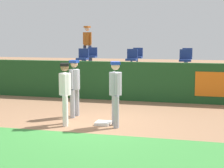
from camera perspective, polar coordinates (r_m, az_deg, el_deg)
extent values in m
plane|color=#936B4C|center=(9.66, -2.95, -6.68)|extent=(60.00, 60.00, 0.00)
cube|color=#388438|center=(7.60, -8.07, -10.69)|extent=(18.00, 2.80, 0.01)
cube|color=white|center=(9.67, -1.46, -6.41)|extent=(0.40, 0.40, 0.08)
cylinder|color=white|center=(9.79, -7.60, -4.03)|extent=(0.14, 0.14, 0.84)
cylinder|color=white|center=(9.49, -7.67, -4.40)|extent=(0.14, 0.14, 0.84)
cylinder|color=white|center=(9.52, -7.71, -0.02)|extent=(0.41, 0.41, 0.59)
sphere|color=#8C6647|center=(9.47, -7.76, 2.75)|extent=(0.22, 0.22, 0.22)
cube|color=black|center=(9.47, -7.77, 3.17)|extent=(0.29, 0.29, 0.08)
cylinder|color=white|center=(9.71, -7.67, 0.25)|extent=(0.09, 0.09, 0.55)
cylinder|color=white|center=(9.33, -7.76, -0.06)|extent=(0.09, 0.09, 0.55)
ellipsoid|color=brown|center=(9.74, -7.08, -1.12)|extent=(0.18, 0.23, 0.28)
cylinder|color=#9EA3AD|center=(9.53, 0.40, -4.21)|extent=(0.15, 0.15, 0.86)
cylinder|color=#9EA3AD|center=(9.23, 0.71, -4.60)|extent=(0.15, 0.15, 0.86)
cylinder|color=#9EA3AD|center=(9.25, 0.56, 0.05)|extent=(0.44, 0.44, 0.61)
sphere|color=beige|center=(9.20, 0.56, 2.98)|extent=(0.23, 0.23, 0.23)
cube|color=#193899|center=(9.20, 0.56, 3.43)|extent=(0.31, 0.31, 0.08)
cylinder|color=#9EA3AD|center=(9.45, 0.37, 0.32)|extent=(0.09, 0.09, 0.57)
cylinder|color=#9EA3AD|center=(9.06, 0.76, 0.01)|extent=(0.09, 0.09, 0.57)
cylinder|color=#9EA3AD|center=(10.73, -5.75, -2.97)|extent=(0.14, 0.14, 0.84)
cylinder|color=#9EA3AD|center=(10.45, -6.47, -3.25)|extent=(0.14, 0.14, 0.84)
cylinder|color=#9EA3AD|center=(10.48, -6.16, 0.75)|extent=(0.35, 0.35, 0.59)
sphere|color=tan|center=(10.44, -6.20, 3.29)|extent=(0.22, 0.22, 0.22)
cube|color=#193899|center=(10.43, -6.20, 3.68)|extent=(0.25, 0.25, 0.08)
cylinder|color=#9EA3AD|center=(10.66, -5.71, 0.97)|extent=(0.09, 0.09, 0.56)
cylinder|color=#9EA3AD|center=(10.30, -6.64, 0.74)|extent=(0.09, 0.09, 0.56)
cube|color=#19471E|center=(13.30, 2.05, 0.48)|extent=(18.00, 0.24, 1.47)
cube|color=orange|center=(12.90, 16.75, -0.06)|extent=(1.50, 0.02, 0.88)
cube|color=#59595E|center=(15.83, 4.00, 0.87)|extent=(18.00, 4.80, 1.07)
cylinder|color=#4C4C51|center=(14.58, 3.21, 3.22)|extent=(0.08, 0.08, 0.40)
cube|color=navy|center=(14.57, 3.21, 4.00)|extent=(0.44, 0.44, 0.08)
cube|color=navy|center=(14.74, 3.36, 4.98)|extent=(0.44, 0.06, 0.40)
cylinder|color=#4C4C51|center=(14.33, 11.84, 2.99)|extent=(0.08, 0.08, 0.40)
cube|color=navy|center=(14.32, 11.86, 3.79)|extent=(0.47, 0.44, 0.08)
cube|color=navy|center=(14.49, 11.92, 4.78)|extent=(0.47, 0.06, 0.40)
cylinder|color=#4C4C51|center=(16.90, -3.39, 3.81)|extent=(0.08, 0.08, 0.40)
cube|color=navy|center=(16.89, -3.39, 4.49)|extent=(0.47, 0.44, 0.08)
cube|color=navy|center=(17.06, -3.21, 5.33)|extent=(0.47, 0.06, 0.40)
cylinder|color=#4C4C51|center=(16.13, 12.14, 3.47)|extent=(0.08, 0.08, 0.40)
cube|color=navy|center=(16.11, 12.16, 4.18)|extent=(0.45, 0.44, 0.08)
cube|color=navy|center=(16.29, 12.21, 5.06)|extent=(0.45, 0.06, 0.40)
cylinder|color=#4C4C51|center=(15.14, -4.85, 3.36)|extent=(0.08, 0.08, 0.40)
cube|color=navy|center=(15.13, -4.86, 4.12)|extent=(0.46, 0.44, 0.08)
cube|color=navy|center=(15.29, -4.64, 5.06)|extent=(0.46, 0.06, 0.40)
cylinder|color=#4C4C51|center=(16.36, 4.13, 3.68)|extent=(0.08, 0.08, 0.40)
cube|color=navy|center=(16.35, 4.13, 4.38)|extent=(0.46, 0.44, 0.08)
cube|color=navy|center=(16.53, 4.26, 5.25)|extent=(0.46, 0.06, 0.40)
cylinder|color=#33384C|center=(17.49, -3.61, 4.80)|extent=(0.16, 0.16, 0.92)
cylinder|color=#33384C|center=(17.71, -4.47, 4.82)|extent=(0.16, 0.16, 0.92)
cylinder|color=#BF5919|center=(17.58, -4.07, 7.37)|extent=(0.46, 0.46, 0.65)
sphere|color=beige|center=(17.59, -4.08, 9.03)|extent=(0.24, 0.24, 0.24)
cube|color=#BF5919|center=(17.59, -4.08, 9.29)|extent=(0.33, 0.33, 0.08)
cylinder|color=#BF5919|center=(17.44, -3.51, 7.45)|extent=(0.09, 0.09, 0.61)
cylinder|color=#BF5919|center=(17.72, -4.62, 7.44)|extent=(0.09, 0.09, 0.61)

